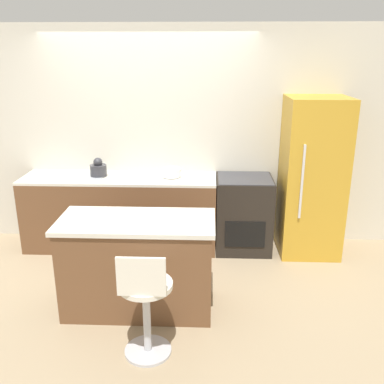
# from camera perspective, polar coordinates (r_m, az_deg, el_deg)

# --- Properties ---
(ground_plane) EXTENTS (14.00, 14.00, 0.00)m
(ground_plane) POSITION_cam_1_polar(r_m,az_deg,el_deg) (5.07, -6.08, -8.69)
(ground_plane) COLOR #998466
(wall_back) EXTENTS (8.00, 0.06, 2.60)m
(wall_back) POSITION_cam_1_polar(r_m,az_deg,el_deg) (5.25, -5.56, 7.32)
(wall_back) COLOR beige
(wall_back) RESTS_ON ground_plane
(back_counter) EXTENTS (2.28, 0.59, 0.89)m
(back_counter) POSITION_cam_1_polar(r_m,az_deg,el_deg) (5.24, -9.47, -2.66)
(back_counter) COLOR brown
(back_counter) RESTS_ON ground_plane
(kitchen_island) EXTENTS (1.39, 0.64, 0.88)m
(kitchen_island) POSITION_cam_1_polar(r_m,az_deg,el_deg) (3.98, -7.19, -9.55)
(kitchen_island) COLOR brown
(kitchen_island) RESTS_ON ground_plane
(oven_range) EXTENTS (0.65, 0.60, 0.89)m
(oven_range) POSITION_cam_1_polar(r_m,az_deg,el_deg) (5.14, 6.88, -2.89)
(oven_range) COLOR black
(oven_range) RESTS_ON ground_plane
(refrigerator) EXTENTS (0.68, 0.67, 1.82)m
(refrigerator) POSITION_cam_1_polar(r_m,az_deg,el_deg) (5.09, 15.70, 1.85)
(refrigerator) COLOR gold
(refrigerator) RESTS_ON ground_plane
(stool_chair) EXTENTS (0.42, 0.42, 0.93)m
(stool_chair) POSITION_cam_1_polar(r_m,az_deg,el_deg) (3.39, -6.20, -14.66)
(stool_chair) COLOR #B7B7BC
(stool_chair) RESTS_ON ground_plane
(kettle) EXTENTS (0.19, 0.19, 0.22)m
(kettle) POSITION_cam_1_polar(r_m,az_deg,el_deg) (5.15, -12.38, 3.06)
(kettle) COLOR #333338
(kettle) RESTS_ON back_counter
(mixing_bowl) EXTENTS (0.22, 0.22, 0.10)m
(mixing_bowl) POSITION_cam_1_polar(r_m,az_deg,el_deg) (5.01, -2.75, 2.63)
(mixing_bowl) COLOR white
(mixing_bowl) RESTS_ON back_counter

